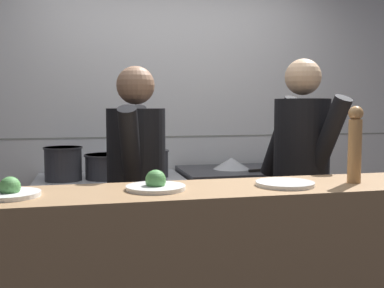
% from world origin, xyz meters
% --- Properties ---
extents(wall_back_tiled, '(8.00, 0.06, 2.60)m').
position_xyz_m(wall_back_tiled, '(0.00, 1.57, 1.30)').
color(wall_back_tiled, white).
rests_on(wall_back_tiled, ground_plane).
extents(oven_range, '(1.07, 0.71, 0.88)m').
position_xyz_m(oven_range, '(-0.54, 1.17, 0.44)').
color(oven_range, '#232326').
rests_on(oven_range, ground_plane).
extents(prep_counter, '(0.99, 0.65, 0.91)m').
position_xyz_m(prep_counter, '(0.51, 1.17, 0.45)').
color(prep_counter, '#38383D').
rests_on(prep_counter, ground_plane).
extents(stock_pot, '(0.27, 0.27, 0.24)m').
position_xyz_m(stock_pot, '(-0.87, 1.13, 1.00)').
color(stock_pot, '#2D2D33').
rests_on(stock_pot, oven_range).
extents(sauce_pot, '(0.33, 0.33, 0.18)m').
position_xyz_m(sauce_pot, '(-0.56, 1.14, 0.97)').
color(sauce_pot, '#2D2D33').
rests_on(sauce_pot, oven_range).
extents(braising_pot, '(0.25, 0.25, 0.20)m').
position_xyz_m(braising_pot, '(-0.23, 1.14, 0.98)').
color(braising_pot, '#2D2D33').
rests_on(braising_pot, oven_range).
extents(mixing_bowl_steel, '(0.29, 0.29, 0.09)m').
position_xyz_m(mixing_bowl_steel, '(0.41, 1.19, 0.95)').
color(mixing_bowl_steel, '#B7BABF').
rests_on(mixing_bowl_steel, prep_counter).
extents(chefs_knife, '(0.40, 0.12, 0.02)m').
position_xyz_m(chefs_knife, '(0.65, 1.02, 0.92)').
color(chefs_knife, '#B7BABF').
rests_on(chefs_knife, prep_counter).
extents(plated_dish_main, '(0.23, 0.23, 0.08)m').
position_xyz_m(plated_dish_main, '(-1.00, -0.31, 1.07)').
color(plated_dish_main, white).
rests_on(plated_dish_main, pass_counter).
extents(plated_dish_appetiser, '(0.26, 0.26, 0.09)m').
position_xyz_m(plated_dish_appetiser, '(-0.42, -0.29, 1.07)').
color(plated_dish_appetiser, white).
rests_on(plated_dish_appetiser, pass_counter).
extents(plated_dish_dessert, '(0.26, 0.26, 0.02)m').
position_xyz_m(plated_dish_dessert, '(0.16, -0.33, 1.06)').
color(plated_dish_dessert, white).
rests_on(plated_dish_dessert, pass_counter).
extents(pepper_mill, '(0.07, 0.07, 0.36)m').
position_xyz_m(pepper_mill, '(0.51, -0.33, 1.24)').
color(pepper_mill, '#AD7A47').
rests_on(pepper_mill, pass_counter).
extents(chef_head_cook, '(0.40, 0.71, 1.63)m').
position_xyz_m(chef_head_cook, '(-0.43, 0.37, 0.91)').
color(chef_head_cook, black).
rests_on(chef_head_cook, ground_plane).
extents(chef_sous, '(0.43, 0.73, 1.70)m').
position_xyz_m(chef_sous, '(0.61, 0.40, 0.94)').
color(chef_sous, black).
rests_on(chef_sous, ground_plane).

